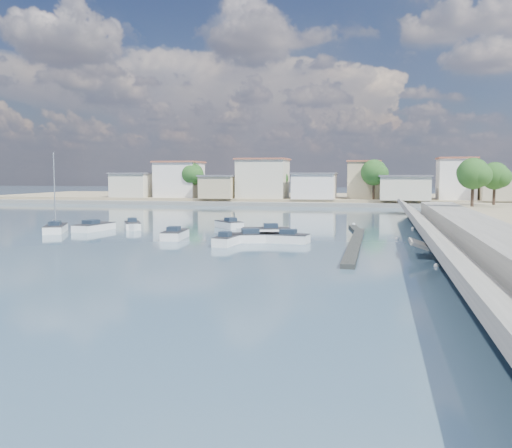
{
  "coord_description": "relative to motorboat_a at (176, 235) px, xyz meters",
  "views": [
    {
      "loc": [
        8.96,
        -41.43,
        6.4
      ],
      "look_at": [
        -3.05,
        14.44,
        1.4
      ],
      "focal_mm": 40.0,
      "sensor_mm": 36.0,
      "label": 1
    }
  ],
  "objects": [
    {
      "name": "motorboat_d",
      "position": [
        8.05,
        4.41,
        -0.0
      ],
      "size": [
        5.6,
        3.24,
        1.48
      ],
      "color": "white",
      "rests_on": "ground"
    },
    {
      "name": "shore_trees",
      "position": [
        19.1,
        55.99,
        5.84
      ],
      "size": [
        74.56,
        38.32,
        7.92
      ],
      "color": "#38281E",
      "rests_on": "ground"
    },
    {
      "name": "motorboat_g",
      "position": [
        -8.29,
        8.13,
        0.0
      ],
      "size": [
        3.55,
        4.74,
        1.48
      ],
      "color": "white",
      "rests_on": "ground"
    },
    {
      "name": "motorboat_a",
      "position": [
        0.0,
        0.0,
        0.0
      ],
      "size": [
        2.34,
        5.32,
        1.48
      ],
      "color": "white",
      "rests_on": "ground"
    },
    {
      "name": "motorboat_b",
      "position": [
        6.39,
        -3.93,
        -0.0
      ],
      "size": [
        1.85,
        4.2,
        1.48
      ],
      "color": "white",
      "rests_on": "ground"
    },
    {
      "name": "mooring_buoys",
      "position": [
        18.96,
        2.42,
        -0.33
      ],
      "size": [
        13.57,
        32.84,
        0.4
      ],
      "color": "silver",
      "rests_on": "ground"
    },
    {
      "name": "sailboat",
      "position": [
        -15.25,
        3.34,
        0.04
      ],
      "size": [
        4.16,
        6.3,
        9.0
      ],
      "color": "white",
      "rests_on": "ground"
    },
    {
      "name": "motorboat_e",
      "position": [
        -11.77,
        5.85,
        -0.0
      ],
      "size": [
        2.92,
        6.19,
        1.48
      ],
      "color": "white",
      "rests_on": "ground"
    },
    {
      "name": "far_shore_quay",
      "position": [
        10.76,
        58.88,
        0.02
      ],
      "size": [
        160.0,
        2.5,
        0.8
      ],
      "primitive_type": "cube",
      "color": "slate",
      "rests_on": "ground"
    },
    {
      "name": "motorboat_h",
      "position": [
        8.7,
        -0.97,
        -0.0
      ],
      "size": [
        5.97,
        3.85,
        1.48
      ],
      "color": "white",
      "rests_on": "ground"
    },
    {
      "name": "far_shore_land",
      "position": [
        10.76,
        79.88,
        0.32
      ],
      "size": [
        160.0,
        40.0,
        1.4
      ],
      "primitive_type": "cube",
      "color": "gray",
      "rests_on": "ground"
    },
    {
      "name": "motorboat_c",
      "position": [
        10.8,
        -1.02,
        0.0
      ],
      "size": [
        5.46,
        2.46,
        1.48
      ],
      "color": "white",
      "rests_on": "ground"
    },
    {
      "name": "breakwater",
      "position": [
        17.66,
        0.57,
        -0.21
      ],
      "size": [
        2.0,
        31.02,
        0.35
      ],
      "color": "black",
      "rests_on": "ground"
    },
    {
      "name": "motorboat_f",
      "position": [
        2.18,
        12.08,
        -0.0
      ],
      "size": [
        4.21,
        4.39,
        1.48
      ],
      "color": "white",
      "rests_on": "ground"
    },
    {
      "name": "seawall_walkway",
      "position": [
        29.26,
        0.88,
        0.52
      ],
      "size": [
        5.0,
        90.0,
        1.8
      ],
      "primitive_type": "cube",
      "color": "slate",
      "rests_on": "ground"
    },
    {
      "name": "ground",
      "position": [
        10.76,
        27.88,
        -0.38
      ],
      "size": [
        400.0,
        400.0,
        0.0
      ],
      "primitive_type": "plane",
      "color": "#2C4459",
      "rests_on": "ground"
    },
    {
      "name": "far_town",
      "position": [
        21.47,
        64.8,
        4.56
      ],
      "size": [
        113.01,
        12.8,
        8.35
      ],
      "color": "beige",
      "rests_on": "far_shore_land"
    }
  ]
}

